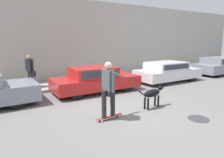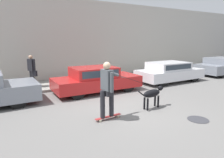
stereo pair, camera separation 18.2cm
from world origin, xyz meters
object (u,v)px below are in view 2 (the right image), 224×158
Objects in this scene: skateboarder at (107,87)px; parked_car_3 at (223,66)px; dog at (152,94)px; parked_car_1 at (96,80)px; parked_car_2 at (169,72)px; pedestrian_with_bag at (32,69)px.

parked_car_3 is at bearing 12.14° from skateboarder.
parked_car_1 is at bearing 95.07° from dog.
parked_car_2 is 2.57× the size of pedestrian_with_bag.
parked_car_3 is 9.76m from dog.
pedestrian_with_bag reaches higher than parked_car_1.
pedestrian_with_bag is at bearing 100.80° from skateboarder.
parked_car_2 is 5.06m from dog.
skateboarder is at bearing 175.48° from dog.
parked_car_1 is 2.58× the size of pedestrian_with_bag.
skateboarder is at bearing -151.75° from parked_car_2.
pedestrian_with_bag is (-2.56, 2.04, 0.42)m from parked_car_1.
parked_car_3 is 2.74× the size of pedestrian_with_bag.
parked_car_3 is 1.58× the size of skateboarder.
dog is at bearing -76.52° from parked_car_1.
parked_car_1 reaches higher than parked_car_2.
skateboarder is at bearing 77.30° from pedestrian_with_bag.
parked_car_2 is 3.16× the size of dog.
skateboarder is (-1.15, -3.25, 0.45)m from parked_car_1.
parked_car_1 is 3.17× the size of dog.
dog is 6.15m from pedestrian_with_bag.
skateboarder reaches higher than parked_car_1.
pedestrian_with_bag reaches higher than parked_car_3.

